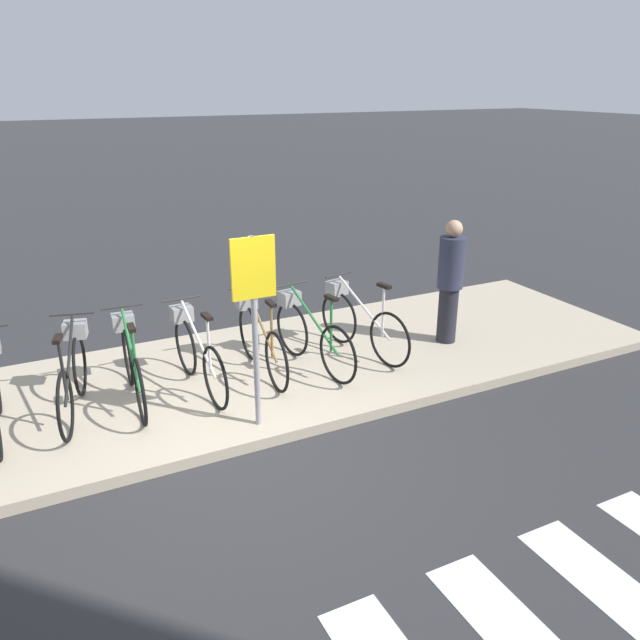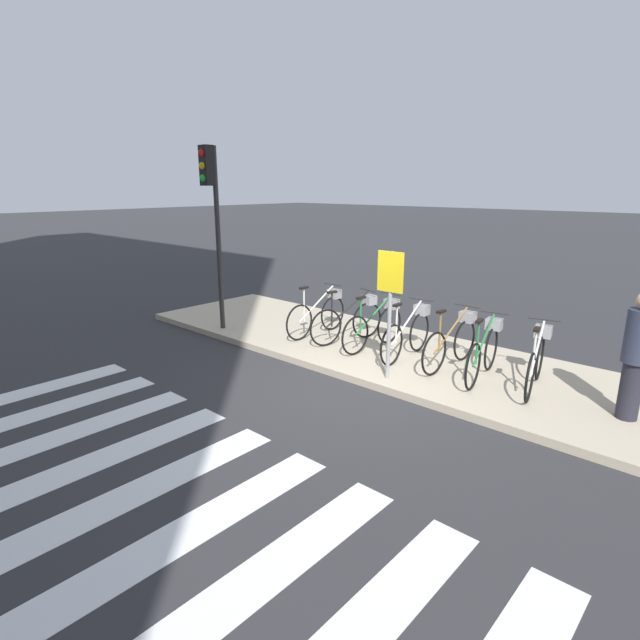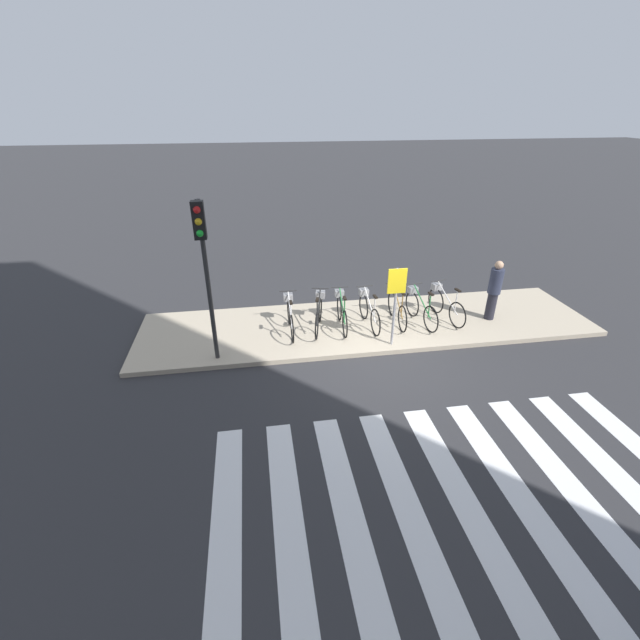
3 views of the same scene
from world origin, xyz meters
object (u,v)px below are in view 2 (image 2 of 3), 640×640
(parked_bicycle_4, at_px, (453,340))
(parked_bicycle_0, at_px, (320,312))
(sign_post, at_px, (390,293))
(parked_bicycle_5, at_px, (485,350))
(pedestrian, at_px, (637,354))
(parked_bicycle_2, at_px, (376,324))
(traffic_light, at_px, (212,201))
(parked_bicycle_3, at_px, (409,332))
(parked_bicycle_6, at_px, (537,359))
(parked_bicycle_1, at_px, (351,318))

(parked_bicycle_4, bearing_deg, parked_bicycle_0, -178.15)
(sign_post, bearing_deg, parked_bicycle_5, 44.08)
(parked_bicycle_0, xyz_separation_m, pedestrian, (5.49, -0.16, 0.42))
(parked_bicycle_2, bearing_deg, parked_bicycle_0, -178.33)
(parked_bicycle_5, height_order, traffic_light, traffic_light)
(parked_bicycle_0, height_order, parked_bicycle_3, same)
(parked_bicycle_2, distance_m, parked_bicycle_4, 1.52)
(parked_bicycle_3, bearing_deg, parked_bicycle_2, 177.58)
(parked_bicycle_3, bearing_deg, pedestrian, -2.86)
(parked_bicycle_6, relative_size, sign_post, 0.84)
(parked_bicycle_2, distance_m, traffic_light, 4.03)
(traffic_light, bearing_deg, parked_bicycle_6, 11.26)
(parked_bicycle_1, height_order, pedestrian, pedestrian)
(parked_bicycle_3, distance_m, parked_bicycle_4, 0.80)
(parked_bicycle_5, bearing_deg, pedestrian, -3.25)
(parked_bicycle_0, relative_size, sign_post, 0.85)
(parked_bicycle_2, bearing_deg, parked_bicycle_3, -2.42)
(parked_bicycle_4, distance_m, pedestrian, 2.65)
(parked_bicycle_5, xyz_separation_m, traffic_light, (-5.30, -1.10, 2.17))
(parked_bicycle_2, bearing_deg, parked_bicycle_1, 179.19)
(parked_bicycle_4, bearing_deg, parked_bicycle_5, -13.01)
(parked_bicycle_6, bearing_deg, parked_bicycle_4, 178.62)
(parked_bicycle_3, bearing_deg, parked_bicycle_5, -2.30)
(parked_bicycle_1, relative_size, parked_bicycle_3, 0.98)
(parked_bicycle_2, height_order, parked_bicycle_6, same)
(parked_bicycle_6, distance_m, pedestrian, 1.34)
(parked_bicycle_0, distance_m, pedestrian, 5.50)
(parked_bicycle_6, xyz_separation_m, pedestrian, (1.25, -0.22, 0.42))
(parked_bicycle_1, relative_size, parked_bicycle_2, 0.97)
(parked_bicycle_4, height_order, parked_bicycle_6, same)
(parked_bicycle_5, height_order, sign_post, sign_post)
(traffic_light, bearing_deg, parked_bicycle_0, 32.17)
(parked_bicycle_2, height_order, pedestrian, pedestrian)
(parked_bicycle_2, relative_size, parked_bicycle_6, 1.02)
(parked_bicycle_0, relative_size, parked_bicycle_2, 1.00)
(parked_bicycle_5, xyz_separation_m, parked_bicycle_6, (0.75, 0.11, 0.00))
(parked_bicycle_1, distance_m, parked_bicycle_4, 2.12)
(parked_bicycle_2, relative_size, parked_bicycle_5, 1.01)
(parked_bicycle_1, relative_size, sign_post, 0.83)
(parked_bicycle_0, xyz_separation_m, traffic_light, (-1.82, -1.14, 2.17))
(parked_bicycle_2, distance_m, sign_post, 1.78)
(parked_bicycle_1, xyz_separation_m, pedestrian, (4.72, -0.21, 0.42))
(traffic_light, bearing_deg, parked_bicycle_4, 14.76)
(parked_bicycle_0, relative_size, pedestrian, 1.01)
(parked_bicycle_0, height_order, traffic_light, traffic_light)
(parked_bicycle_2, distance_m, parked_bicycle_6, 2.87)
(parked_bicycle_5, bearing_deg, parked_bicycle_4, 166.99)
(parked_bicycle_2, xyz_separation_m, parked_bicycle_6, (2.87, 0.02, 0.00))
(parked_bicycle_3, xyz_separation_m, parked_bicycle_6, (2.15, 0.05, 0.00))
(parked_bicycle_2, bearing_deg, parked_bicycle_6, 0.41)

